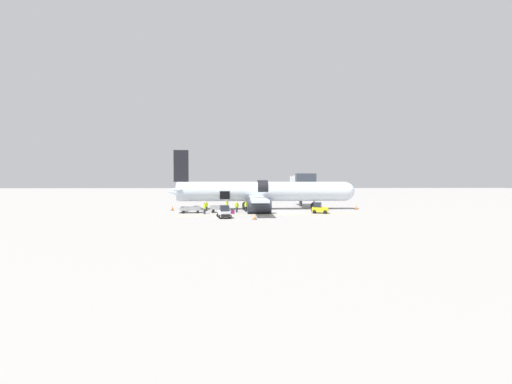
# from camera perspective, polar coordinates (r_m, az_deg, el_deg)

# --- Properties ---
(ground_plane) EXTENTS (500.00, 500.00, 0.00)m
(ground_plane) POSITION_cam_1_polar(r_m,az_deg,el_deg) (49.74, 4.54, -3.75)
(ground_plane) COLOR gray
(apron_marking_line) EXTENTS (26.56, 2.75, 0.01)m
(apron_marking_line) POSITION_cam_1_polar(r_m,az_deg,el_deg) (46.07, 2.32, -4.17)
(apron_marking_line) COLOR yellow
(apron_marking_line) RESTS_ON ground_plane
(jet_bridge_stub) EXTENTS (3.68, 11.08, 6.45)m
(jet_bridge_stub) POSITION_cam_1_polar(r_m,az_deg,el_deg) (63.03, 8.30, 1.66)
(jet_bridge_stub) COLOR #4C4C51
(jet_bridge_stub) RESTS_ON ground_plane
(airplane) EXTENTS (33.54, 30.15, 10.46)m
(airplane) POSITION_cam_1_polar(r_m,az_deg,el_deg) (55.76, 0.70, -0.09)
(airplane) COLOR silver
(airplane) RESTS_ON ground_plane
(baggage_tug_lead) EXTENTS (2.18, 3.44, 1.72)m
(baggage_tug_lead) POSITION_cam_1_polar(r_m,az_deg,el_deg) (42.12, -5.84, -3.72)
(baggage_tug_lead) COLOR white
(baggage_tug_lead) RESTS_ON ground_plane
(baggage_tug_mid) EXTENTS (2.87, 2.53, 1.69)m
(baggage_tug_mid) POSITION_cam_1_polar(r_m,az_deg,el_deg) (49.49, 11.47, -2.98)
(baggage_tug_mid) COLOR yellow
(baggage_tug_mid) RESTS_ON ground_plane
(baggage_cart_loading) EXTENTS (3.94, 2.10, 1.08)m
(baggage_cart_loading) POSITION_cam_1_polar(r_m,az_deg,el_deg) (50.14, -6.47, -3.08)
(baggage_cart_loading) COLOR #999BA0
(baggage_cart_loading) RESTS_ON ground_plane
(baggage_cart_queued) EXTENTS (4.17, 2.40, 0.94)m
(baggage_cart_queued) POSITION_cam_1_polar(r_m,az_deg,el_deg) (50.17, -11.77, -3.19)
(baggage_cart_queued) COLOR #999BA0
(baggage_cart_queued) RESTS_ON ground_plane
(ground_crew_loader_a) EXTENTS (0.60, 0.42, 1.73)m
(ground_crew_loader_a) POSITION_cam_1_polar(r_m,az_deg,el_deg) (49.95, -3.53, -2.68)
(ground_crew_loader_a) COLOR #2D2D33
(ground_crew_loader_a) RESTS_ON ground_plane
(ground_crew_loader_b) EXTENTS (0.44, 0.61, 1.75)m
(ground_crew_loader_b) POSITION_cam_1_polar(r_m,az_deg,el_deg) (47.77, -9.34, -2.88)
(ground_crew_loader_b) COLOR #2D2D33
(ground_crew_loader_b) RESTS_ON ground_plane
(ground_crew_driver) EXTENTS (0.42, 0.61, 1.77)m
(ground_crew_driver) POSITION_cam_1_polar(r_m,az_deg,el_deg) (53.01, -5.28, -2.41)
(ground_crew_driver) COLOR #2D2D33
(ground_crew_driver) RESTS_ON ground_plane
(ground_crew_supervisor) EXTENTS (0.36, 0.53, 1.54)m
(ground_crew_supervisor) POSITION_cam_1_polar(r_m,az_deg,el_deg) (52.07, -1.90, -2.61)
(ground_crew_supervisor) COLOR black
(ground_crew_supervisor) RESTS_ON ground_plane
(ground_crew_helper) EXTENTS (0.41, 0.60, 1.74)m
(ground_crew_helper) POSITION_cam_1_polar(r_m,az_deg,el_deg) (50.84, -1.81, -2.59)
(ground_crew_helper) COLOR #1E2338
(ground_crew_helper) RESTS_ON ground_plane
(ground_crew_marshal) EXTENTS (0.39, 0.55, 1.59)m
(ground_crew_marshal) POSITION_cam_1_polar(r_m,az_deg,el_deg) (52.88, -8.97, -2.54)
(ground_crew_marshal) COLOR #2D2D33
(ground_crew_marshal) RESTS_ON ground_plane
(suitcase_on_tarmac_upright) EXTENTS (0.57, 0.34, 0.68)m
(suitcase_on_tarmac_upright) POSITION_cam_1_polar(r_m,az_deg,el_deg) (47.63, -4.27, -3.64)
(suitcase_on_tarmac_upright) COLOR #721951
(suitcase_on_tarmac_upright) RESTS_ON ground_plane
(safety_cone_nose) EXTENTS (0.57, 0.57, 0.79)m
(safety_cone_nose) POSITION_cam_1_polar(r_m,az_deg,el_deg) (58.11, 17.75, -2.68)
(safety_cone_nose) COLOR black
(safety_cone_nose) RESTS_ON ground_plane
(safety_cone_engine_left) EXTENTS (0.58, 0.58, 0.62)m
(safety_cone_engine_left) POSITION_cam_1_polar(r_m,az_deg,el_deg) (40.37, -0.23, -4.58)
(safety_cone_engine_left) COLOR black
(safety_cone_engine_left) RESTS_ON ground_plane
(safety_cone_wingtip) EXTENTS (0.44, 0.44, 0.72)m
(safety_cone_wingtip) POSITION_cam_1_polar(r_m,az_deg,el_deg) (47.96, 2.65, -3.54)
(safety_cone_wingtip) COLOR black
(safety_cone_wingtip) RESTS_ON ground_plane
(safety_cone_tail) EXTENTS (0.61, 0.61, 0.77)m
(safety_cone_tail) POSITION_cam_1_polar(r_m,az_deg,el_deg) (55.43, -14.97, -2.87)
(safety_cone_tail) COLOR black
(safety_cone_tail) RESTS_ON ground_plane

